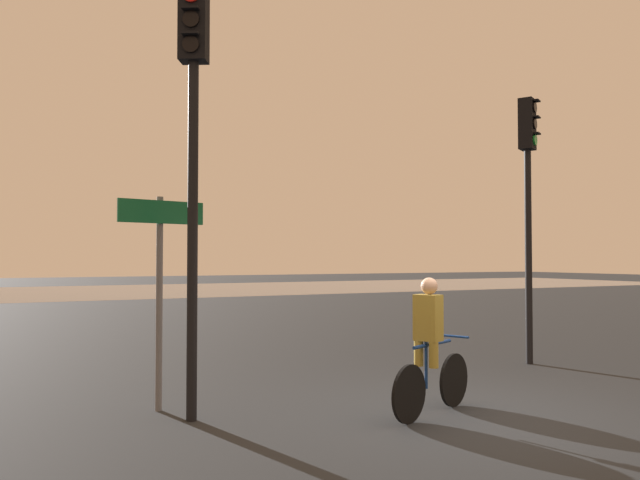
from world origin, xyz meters
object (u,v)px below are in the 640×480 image
at_px(traffic_light_near_right, 528,180).
at_px(direction_sign_post, 160,271).
at_px(cyclist, 430,346).
at_px(traffic_light_near_left, 193,119).

bearing_deg(traffic_light_near_right, direction_sign_post, -25.65).
bearing_deg(traffic_light_near_right, cyclist, -0.15).
height_order(direction_sign_post, cyclist, direction_sign_post).
distance_m(direction_sign_post, cyclist, 3.36).
bearing_deg(direction_sign_post, traffic_light_near_left, 97.95).
relative_size(traffic_light_near_right, cyclist, 2.88).
height_order(traffic_light_near_right, direction_sign_post, traffic_light_near_right).
bearing_deg(cyclist, traffic_light_near_left, -135.24).
bearing_deg(traffic_light_near_left, traffic_light_near_right, -140.75).
bearing_deg(traffic_light_near_left, direction_sign_post, -40.56).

